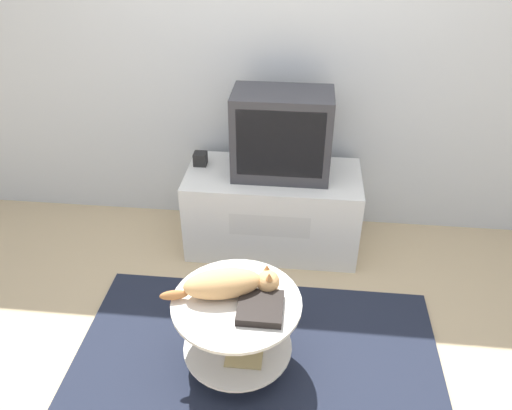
% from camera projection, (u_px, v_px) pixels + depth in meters
% --- Properties ---
extents(ground_plane, '(12.00, 12.00, 0.00)m').
position_uv_depth(ground_plane, '(257.00, 355.00, 2.72)').
color(ground_plane, tan).
extents(wall_back, '(8.00, 0.05, 2.60)m').
position_uv_depth(wall_back, '(280.00, 44.00, 3.15)').
color(wall_back, silver).
rests_on(wall_back, ground_plane).
extents(rug, '(1.96, 1.10, 0.02)m').
position_uv_depth(rug, '(257.00, 354.00, 2.71)').
color(rug, '#1E2333').
rests_on(rug, ground_plane).
extents(tv_stand, '(1.15, 0.55, 0.56)m').
position_uv_depth(tv_stand, '(273.00, 210.00, 3.41)').
color(tv_stand, silver).
rests_on(tv_stand, ground_plane).
extents(tv, '(0.61, 0.35, 0.55)m').
position_uv_depth(tv, '(282.00, 135.00, 3.11)').
color(tv, '#333338').
rests_on(tv, tv_stand).
extents(speaker, '(0.09, 0.09, 0.09)m').
position_uv_depth(speaker, '(200.00, 159.00, 3.34)').
color(speaker, black).
rests_on(speaker, tv_stand).
extents(coffee_table, '(0.64, 0.64, 0.45)m').
position_uv_depth(coffee_table, '(237.00, 324.00, 2.49)').
color(coffee_table, '#B2B2B7').
rests_on(coffee_table, rug).
extents(dvd_box, '(0.21, 0.22, 0.04)m').
position_uv_depth(dvd_box, '(260.00, 308.00, 2.34)').
color(dvd_box, black).
rests_on(dvd_box, coffee_table).
extents(cat, '(0.57, 0.24, 0.15)m').
position_uv_depth(cat, '(228.00, 284.00, 2.40)').
color(cat, tan).
rests_on(cat, coffee_table).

